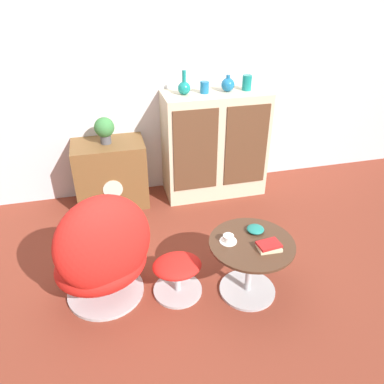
{
  "coord_description": "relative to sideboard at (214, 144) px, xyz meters",
  "views": [
    {
      "loc": [
        -0.46,
        -1.85,
        2.01
      ],
      "look_at": [
        0.13,
        0.53,
        0.55
      ],
      "focal_mm": 35.0,
      "sensor_mm": 36.0,
      "label": 1
    }
  ],
  "objects": [
    {
      "name": "ground_plane",
      "position": [
        -0.59,
        -1.42,
        -0.52
      ],
      "size": [
        12.0,
        12.0,
        0.0
      ],
      "primitive_type": "plane",
      "color": "brown"
    },
    {
      "name": "wall_back",
      "position": [
        -0.59,
        0.25,
        0.78
      ],
      "size": [
        6.4,
        0.06,
        2.6
      ],
      "color": "silver",
      "rests_on": "ground_plane"
    },
    {
      "name": "sideboard",
      "position": [
        0.0,
        0.0,
        0.0
      ],
      "size": [
        1.0,
        0.45,
        1.04
      ],
      "color": "beige",
      "rests_on": "ground_plane"
    },
    {
      "name": "tv_console",
      "position": [
        -1.03,
        0.01,
        -0.2
      ],
      "size": [
        0.66,
        0.43,
        0.64
      ],
      "color": "brown",
      "rests_on": "ground_plane"
    },
    {
      "name": "egg_chair",
      "position": [
        -1.16,
        -1.27,
        -0.13
      ],
      "size": [
        0.8,
        0.77,
        0.86
      ],
      "color": "#B7B7BC",
      "rests_on": "ground_plane"
    },
    {
      "name": "ottoman",
      "position": [
        -0.67,
        -1.33,
        -0.33
      ],
      "size": [
        0.35,
        0.35,
        0.29
      ],
      "color": "#B7B7BC",
      "rests_on": "ground_plane"
    },
    {
      "name": "coffee_table",
      "position": [
        -0.18,
        -1.45,
        -0.24
      ],
      "size": [
        0.58,
        0.58,
        0.44
      ],
      "color": "#B7B7BC",
      "rests_on": "ground_plane"
    },
    {
      "name": "vase_leftmost",
      "position": [
        -0.3,
        0.0,
        0.58
      ],
      "size": [
        0.11,
        0.11,
        0.21
      ],
      "color": "#147A75",
      "rests_on": "sideboard"
    },
    {
      "name": "vase_inner_left",
      "position": [
        -0.11,
        0.0,
        0.57
      ],
      "size": [
        0.08,
        0.08,
        0.1
      ],
      "color": "#196699",
      "rests_on": "sideboard"
    },
    {
      "name": "vase_inner_right",
      "position": [
        0.11,
        0.0,
        0.58
      ],
      "size": [
        0.12,
        0.12,
        0.15
      ],
      "color": "#196699",
      "rests_on": "sideboard"
    },
    {
      "name": "vase_rightmost",
      "position": [
        0.3,
        0.0,
        0.59
      ],
      "size": [
        0.09,
        0.09,
        0.14
      ],
      "color": "#147A75",
      "rests_on": "sideboard"
    },
    {
      "name": "potted_plant",
      "position": [
        -1.04,
        0.01,
        0.26
      ],
      "size": [
        0.18,
        0.18,
        0.24
      ],
      "color": "#4C4C51",
      "rests_on": "tv_console"
    },
    {
      "name": "teacup",
      "position": [
        -0.33,
        -1.41,
        -0.06
      ],
      "size": [
        0.12,
        0.12,
        0.05
      ],
      "color": "white",
      "rests_on": "coffee_table"
    },
    {
      "name": "book_stack",
      "position": [
        -0.1,
        -1.54,
        -0.06
      ],
      "size": [
        0.16,
        0.12,
        0.04
      ],
      "color": "beige",
      "rests_on": "coffee_table"
    },
    {
      "name": "bowl",
      "position": [
        -0.11,
        -1.34,
        -0.06
      ],
      "size": [
        0.12,
        0.12,
        0.04
      ],
      "color": "#1E7A70",
      "rests_on": "coffee_table"
    }
  ]
}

